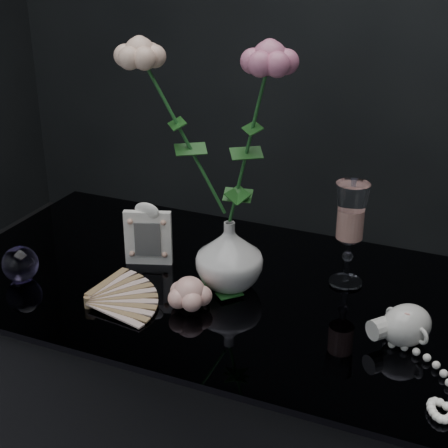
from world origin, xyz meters
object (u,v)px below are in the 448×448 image
at_px(picture_frame, 148,233).
at_px(paperweight, 20,264).
at_px(vase, 229,255).
at_px(pearl_jar, 407,324).
at_px(wine_glass, 349,235).
at_px(loose_rose, 189,293).

xyz_separation_m(picture_frame, paperweight, (-0.19, -0.16, -0.03)).
height_order(vase, picture_frame, same).
bearing_deg(picture_frame, vase, -26.74).
bearing_deg(pearl_jar, wine_glass, 170.13).
height_order(picture_frame, paperweight, picture_frame).
bearing_deg(paperweight, loose_rose, 6.47).
xyz_separation_m(wine_glass, paperweight, (-0.57, -0.23, -0.07)).
bearing_deg(vase, wine_glass, 26.68).
height_order(vase, pearl_jar, vase).
relative_size(picture_frame, loose_rose, 0.75).
distance_m(picture_frame, pearl_jar, 0.52).
distance_m(vase, paperweight, 0.40).
height_order(paperweight, loose_rose, paperweight).
relative_size(vase, pearl_jar, 0.52).
bearing_deg(paperweight, pearl_jar, 6.39).
relative_size(paperweight, pearl_jar, 0.27).
xyz_separation_m(wine_glass, picture_frame, (-0.38, -0.08, -0.04)).
bearing_deg(wine_glass, loose_rose, -139.66).
bearing_deg(vase, pearl_jar, -9.62).
distance_m(vase, picture_frame, 0.18).
xyz_separation_m(paperweight, loose_rose, (0.34, 0.04, -0.00)).
height_order(wine_glass, paperweight, wine_glass).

